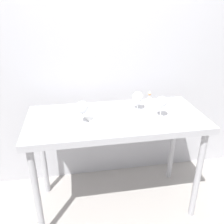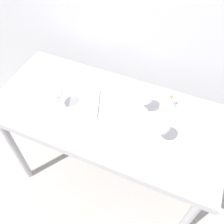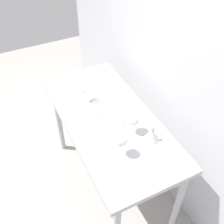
{
  "view_description": "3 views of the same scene",
  "coord_description": "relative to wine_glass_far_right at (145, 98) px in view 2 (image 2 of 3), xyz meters",
  "views": [
    {
      "loc": [
        -0.33,
        -1.69,
        1.72
      ],
      "look_at": [
        -0.03,
        0.01,
        0.93
      ],
      "focal_mm": 38.48,
      "sensor_mm": 36.0,
      "label": 1
    },
    {
      "loc": [
        0.4,
        -0.84,
        2.01
      ],
      "look_at": [
        0.05,
        -0.04,
        0.96
      ],
      "focal_mm": 39.33,
      "sensor_mm": 36.0,
      "label": 2
    },
    {
      "loc": [
        1.36,
        -0.66,
        2.36
      ],
      "look_at": [
        0.05,
        -0.0,
        1.0
      ],
      "focal_mm": 44.11,
      "sensor_mm": 36.0,
      "label": 3
    }
  ],
  "objects": [
    {
      "name": "wine_glass_near_right",
      "position": [
        0.14,
        -0.17,
        0.01
      ],
      "size": [
        0.09,
        0.09,
        0.17
      ],
      "color": "white",
      "rests_on": "steel_counter"
    },
    {
      "name": "wine_glass_near_left",
      "position": [
        -0.46,
        -0.17,
        0.02
      ],
      "size": [
        0.09,
        0.09,
        0.18
      ],
      "color": "white",
      "rests_on": "steel_counter"
    },
    {
      "name": "open_notebook",
      "position": [
        -0.26,
        -0.06,
        -0.11
      ],
      "size": [
        0.41,
        0.32,
        0.01
      ],
      "rotation": [
        0.0,
        0.0,
        0.37
      ],
      "color": "white",
      "rests_on": "steel_counter"
    },
    {
      "name": "steel_counter",
      "position": [
        -0.2,
        -0.09,
        -0.22
      ],
      "size": [
        1.4,
        0.65,
        0.9
      ],
      "color": "#A9A9AE",
      "rests_on": "ground_plane"
    },
    {
      "name": "ground_plane",
      "position": [
        -0.2,
        -0.09,
        -1.01
      ],
      "size": [
        6.0,
        6.0,
        0.0
      ],
      "primitive_type": "plane",
      "color": "#9E9994"
    },
    {
      "name": "back_wall",
      "position": [
        -0.2,
        0.4,
        0.29
      ],
      "size": [
        3.8,
        0.04,
        2.6
      ],
      "primitive_type": "cube",
      "color": "#B2B2B7",
      "rests_on": "ground_plane"
    },
    {
      "name": "tasting_sheet_upper",
      "position": [
        -0.59,
        0.09,
        -0.11
      ],
      "size": [
        0.26,
        0.27,
        0.0
      ],
      "primitive_type": "cube",
      "rotation": [
        0.0,
        0.0,
        0.44
      ],
      "color": "white",
      "rests_on": "steel_counter"
    },
    {
      "name": "decanter_funnel",
      "position": [
        0.13,
        0.08,
        -0.06
      ],
      "size": [
        0.11,
        0.11,
        0.14
      ],
      "color": "silver",
      "rests_on": "steel_counter"
    },
    {
      "name": "wine_glass_far_right",
      "position": [
        0.0,
        0.0,
        0.0
      ],
      "size": [
        0.09,
        0.09,
        0.16
      ],
      "color": "white",
      "rests_on": "steel_counter"
    }
  ]
}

